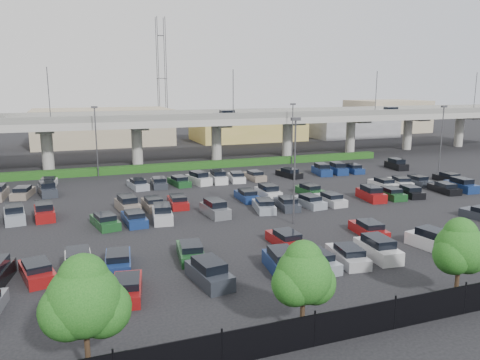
% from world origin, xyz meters
% --- Properties ---
extents(ground, '(280.00, 280.00, 0.00)m').
position_xyz_m(ground, '(0.00, 0.00, 0.00)').
color(ground, black).
extents(overpass, '(150.00, 13.00, 15.80)m').
position_xyz_m(overpass, '(-0.22, 31.99, 6.97)').
color(overpass, gray).
rests_on(overpass, ground).
extents(hedge, '(66.00, 1.60, 1.10)m').
position_xyz_m(hedge, '(0.00, 25.00, 0.55)').
color(hedge, '#154213').
rests_on(hedge, ground).
extents(fence, '(70.00, 0.10, 2.00)m').
position_xyz_m(fence, '(-0.05, -28.00, 0.90)').
color(fence, black).
rests_on(fence, ground).
extents(tree_row, '(65.07, 3.66, 5.94)m').
position_xyz_m(tree_row, '(0.70, -26.53, 3.52)').
color(tree_row, '#332316').
rests_on(tree_row, ground).
extents(parked_cars, '(62.98, 41.63, 1.67)m').
position_xyz_m(parked_cars, '(-2.40, -2.85, 0.62)').
color(parked_cars, '#8C94A0').
rests_on(parked_cars, ground).
extents(light_poles, '(66.90, 48.38, 10.30)m').
position_xyz_m(light_poles, '(-4.13, 2.00, 6.24)').
color(light_poles, '#45464A').
rests_on(light_poles, ground).
extents(distant_buildings, '(138.00, 24.00, 9.00)m').
position_xyz_m(distant_buildings, '(12.38, 61.81, 3.74)').
color(distant_buildings, slate).
rests_on(distant_buildings, ground).
extents(comm_tower, '(2.40, 2.40, 30.00)m').
position_xyz_m(comm_tower, '(4.00, 74.00, 15.61)').
color(comm_tower, '#45464A').
rests_on(comm_tower, ground).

